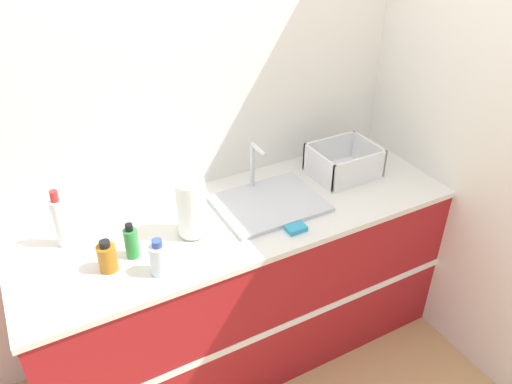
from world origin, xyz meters
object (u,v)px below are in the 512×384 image
dish_rack (343,164)px  bottle_amber (107,257)px  bottle_white_spray (61,221)px  paper_towel_roll (191,208)px  sink (269,201)px  bottle_green (131,242)px  bottle_clear (159,259)px

dish_rack → bottle_amber: bearing=-172.8°
dish_rack → bottle_white_spray: 1.42m
paper_towel_roll → bottle_amber: size_ratio=1.90×
sink → bottle_amber: bearing=-172.9°
dish_rack → bottle_amber: (-1.30, -0.16, 0.00)m
bottle_white_spray → bottle_green: (0.23, -0.22, -0.05)m
bottle_white_spray → bottle_amber: bearing=-63.9°
bottle_clear → bottle_white_spray: bearing=129.0°
bottle_white_spray → bottle_clear: bottle_white_spray is taller
sink → dish_rack: (0.49, 0.06, 0.04)m
paper_towel_roll → bottle_white_spray: 0.55m
sink → bottle_white_spray: 0.95m
sink → bottle_green: 0.70m
bottle_white_spray → bottle_clear: (0.30, -0.37, -0.05)m
bottle_amber → bottle_clear: (0.18, -0.12, 0.01)m
paper_towel_roll → dish_rack: (0.90, 0.11, -0.08)m
bottle_amber → bottle_green: 0.12m
dish_rack → bottle_amber: size_ratio=2.36×
paper_towel_roll → bottle_clear: (-0.22, -0.18, -0.06)m
sink → bottle_clear: bearing=-160.7°
dish_rack → bottle_green: bearing=-173.8°
sink → bottle_white_spray: bottle_white_spray is taller
dish_rack → bottle_clear: (-1.12, -0.28, 0.01)m
bottle_amber → bottle_clear: bottle_clear is taller
bottle_clear → sink: bearing=19.3°
sink → dish_rack: bearing=7.4°
paper_towel_roll → dish_rack: bearing=6.7°
dish_rack → paper_towel_roll: bearing=-173.3°
bottle_amber → dish_rack: bearing=7.2°
bottle_white_spray → bottle_green: 0.32m
bottle_white_spray → bottle_amber: size_ratio=1.92×
bottle_white_spray → bottle_green: size_ratio=1.66×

